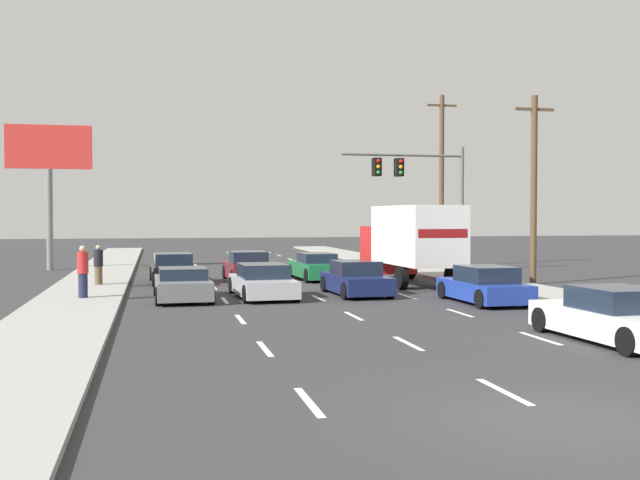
% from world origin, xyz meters
% --- Properties ---
extents(ground_plane, '(140.00, 140.00, 0.00)m').
position_xyz_m(ground_plane, '(0.00, 25.00, 0.00)').
color(ground_plane, '#333335').
extents(sidewalk_right, '(3.01, 80.00, 0.14)m').
position_xyz_m(sidewalk_right, '(8.45, 20.00, 0.07)').
color(sidewalk_right, '#9E9E99').
rests_on(sidewalk_right, ground_plane).
extents(sidewalk_left, '(3.01, 80.00, 0.14)m').
position_xyz_m(sidewalk_left, '(-8.45, 20.00, 0.07)').
color(sidewalk_left, '#9E9E99').
rests_on(sidewalk_left, ground_plane).
extents(lane_markings, '(6.94, 62.00, 0.01)m').
position_xyz_m(lane_markings, '(-0.00, 21.87, 0.00)').
color(lane_markings, silver).
rests_on(lane_markings, ground_plane).
extents(car_black, '(2.05, 4.40, 1.35)m').
position_xyz_m(car_black, '(-5.04, 24.44, 0.61)').
color(car_black, black).
rests_on(car_black, ground_plane).
extents(car_gray, '(2.04, 4.50, 1.17)m').
position_xyz_m(car_gray, '(-4.86, 17.40, 0.54)').
color(car_gray, slate).
rests_on(car_gray, ground_plane).
extents(car_maroon, '(2.00, 4.32, 1.38)m').
position_xyz_m(car_maroon, '(-1.65, 24.74, 0.62)').
color(car_maroon, maroon).
rests_on(car_maroon, ground_plane).
extents(car_silver, '(2.14, 4.63, 1.25)m').
position_xyz_m(car_silver, '(-1.95, 17.57, 0.57)').
color(car_silver, '#B7BABF').
rests_on(car_silver, ground_plane).
extents(car_green, '(1.97, 4.50, 1.26)m').
position_xyz_m(car_green, '(1.61, 24.90, 0.58)').
color(car_green, '#196B38').
rests_on(car_green, ground_plane).
extents(car_navy, '(2.02, 4.10, 1.31)m').
position_xyz_m(car_navy, '(1.63, 17.68, 0.58)').
color(car_navy, '#141E4C').
rests_on(car_navy, ground_plane).
extents(box_truck, '(2.67, 7.58, 3.44)m').
position_xyz_m(box_truck, '(5.09, 21.47, 1.97)').
color(box_truck, white).
rests_on(box_truck, ground_plane).
extents(car_blue, '(1.95, 4.25, 1.29)m').
position_xyz_m(car_blue, '(5.27, 14.18, 0.59)').
color(car_blue, '#1E389E').
rests_on(car_blue, ground_plane).
extents(car_white, '(2.07, 4.67, 1.32)m').
position_xyz_m(car_white, '(4.86, 6.04, 0.59)').
color(car_white, white).
rests_on(car_white, ground_plane).
extents(traffic_signal_mast, '(6.76, 0.69, 6.69)m').
position_xyz_m(traffic_signal_mast, '(7.58, 28.14, 4.98)').
color(traffic_signal_mast, '#595B56').
rests_on(traffic_signal_mast, ground_plane).
extents(utility_pole_mid, '(1.80, 0.28, 8.26)m').
position_xyz_m(utility_pole_mid, '(10.41, 20.39, 4.26)').
color(utility_pole_mid, brown).
rests_on(utility_pole_mid, ground_plane).
extents(utility_pole_far, '(1.80, 0.28, 10.06)m').
position_xyz_m(utility_pole_far, '(10.61, 31.81, 5.17)').
color(utility_pole_far, brown).
rests_on(utility_pole_far, ground_plane).
extents(roadside_billboard, '(4.60, 0.36, 8.04)m').
position_xyz_m(roadside_billboard, '(-11.52, 34.20, 5.84)').
color(roadside_billboard, slate).
rests_on(roadside_billboard, ground_plane).
extents(pedestrian_near_corner, '(0.38, 0.38, 1.83)m').
position_xyz_m(pedestrian_near_corner, '(-8.29, 17.60, 1.06)').
color(pedestrian_near_corner, '#1E233F').
rests_on(pedestrian_near_corner, sidewalk_left).
extents(pedestrian_mid_block, '(0.38, 0.38, 1.65)m').
position_xyz_m(pedestrian_mid_block, '(-8.13, 22.78, 0.96)').
color(pedestrian_mid_block, brown).
rests_on(pedestrian_mid_block, sidewalk_left).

